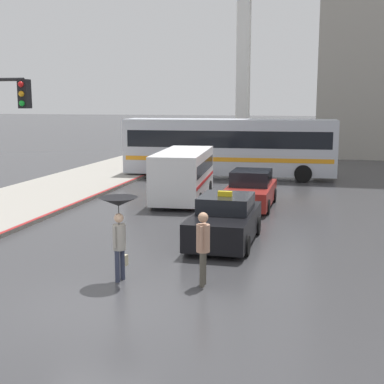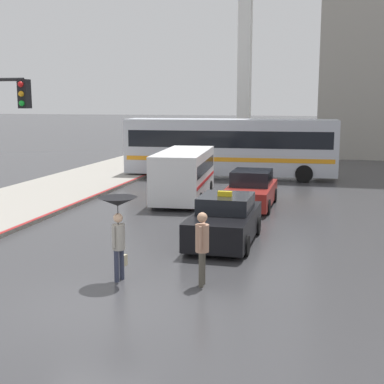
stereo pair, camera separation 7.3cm
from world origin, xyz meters
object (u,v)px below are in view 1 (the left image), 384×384
object	(u,v)px
ambulance_van	(183,173)
pedestrian_with_umbrella	(119,216)
sedan_red	(251,190)
pedestrian_man	(203,242)
monument_cross	(244,18)
city_bus	(229,145)
taxi	(225,221)

from	to	relation	value
ambulance_van	pedestrian_with_umbrella	distance (m)	11.14
sedan_red	pedestrian_man	size ratio (longest dim) A/B	2.39
sedan_red	monument_cross	world-z (taller)	monument_cross
city_bus	monument_cross	world-z (taller)	monument_cross
city_bus	monument_cross	distance (m)	11.75
sedan_red	pedestrian_man	bearing A→B (deg)	91.36
pedestrian_man	monument_cross	distance (m)	28.33
taxi	pedestrian_man	distance (m)	4.08
ambulance_van	pedestrian_with_umbrella	xyz separation A→B (m)	(1.33, -11.05, 0.41)
pedestrian_man	taxi	bearing A→B (deg)	-178.17
taxi	pedestrian_with_umbrella	size ratio (longest dim) A/B	1.94
ambulance_van	pedestrian_man	size ratio (longest dim) A/B	3.24
pedestrian_with_umbrella	pedestrian_man	world-z (taller)	pedestrian_with_umbrella
city_bus	monument_cross	bearing A→B (deg)	-179.95
taxi	sedan_red	world-z (taller)	taxi
ambulance_van	city_bus	bearing A→B (deg)	-100.75
pedestrian_with_umbrella	monument_cross	bearing A→B (deg)	15.67
pedestrian_man	ambulance_van	bearing A→B (deg)	-163.93
sedan_red	city_bus	xyz separation A→B (m)	(-2.42, 8.34, 1.18)
sedan_red	pedestrian_with_umbrella	world-z (taller)	pedestrian_with_umbrella
ambulance_van	pedestrian_with_umbrella	world-z (taller)	ambulance_van
sedan_red	monument_cross	size ratio (longest dim) A/B	0.24
sedan_red	pedestrian_with_umbrella	distance (m)	10.37
ambulance_van	city_bus	world-z (taller)	city_bus
sedan_red	pedestrian_man	xyz separation A→B (m)	(0.24, -10.01, 0.40)
taxi	pedestrian_man	world-z (taller)	pedestrian_man
city_bus	pedestrian_man	world-z (taller)	city_bus
taxi	sedan_red	xyz separation A→B (m)	(-0.02, 5.95, -0.00)
sedan_red	ambulance_van	bearing A→B (deg)	-15.59
taxi	city_bus	size ratio (longest dim) A/B	0.34
pedestrian_man	sedan_red	bearing A→B (deg)	-179.91
monument_cross	ambulance_van	bearing A→B (deg)	-90.83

